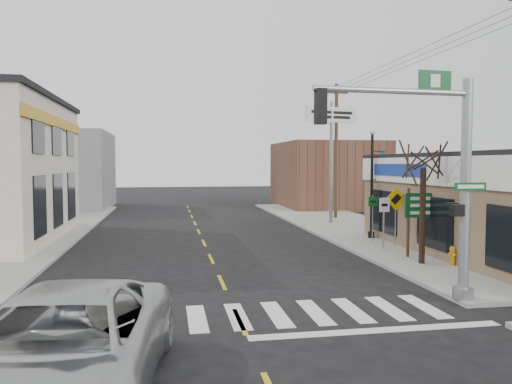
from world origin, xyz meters
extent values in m
plane|color=black|center=(0.00, 0.00, 0.00)|extent=(140.00, 140.00, 0.00)
cube|color=gray|center=(9.00, 13.00, 0.07)|extent=(6.00, 38.00, 0.13)
cube|color=gray|center=(-9.00, 13.00, 0.07)|extent=(6.00, 38.00, 0.13)
cube|color=gold|center=(0.00, 8.00, 0.01)|extent=(0.12, 56.00, 0.01)
cube|color=silver|center=(0.00, 0.40, 0.01)|extent=(11.00, 2.20, 0.01)
cube|color=brown|center=(12.00, 30.00, 2.80)|extent=(8.00, 10.00, 5.60)
cube|color=gray|center=(-11.00, 32.00, 3.20)|extent=(9.00, 10.00, 6.40)
imported|color=#B8BCBF|center=(-3.33, -3.68, 0.89)|extent=(3.57, 6.66, 1.78)
cylinder|color=gray|center=(6.20, 0.50, 3.09)|extent=(0.28, 0.28, 5.91)
cylinder|color=gray|center=(4.03, 0.50, 5.65)|extent=(4.34, 0.16, 0.16)
cube|color=black|center=(2.06, 0.50, 5.20)|extent=(0.28, 0.22, 0.89)
cube|color=#0B471D|center=(6.20, 0.28, 3.18)|extent=(0.94, 0.04, 0.22)
cube|color=#0B471D|center=(5.21, 0.50, 5.94)|extent=(0.94, 0.05, 0.54)
cube|color=black|center=(5.95, 0.45, 2.54)|extent=(0.32, 0.26, 0.32)
cube|color=#4E3824|center=(7.57, 6.38, 1.48)|extent=(0.10, 0.10, 2.70)
cube|color=#4E3824|center=(8.83, 6.38, 1.48)|extent=(0.10, 0.10, 2.70)
cube|color=#02491E|center=(8.20, 6.32, 2.16)|extent=(1.55, 0.05, 0.97)
cylinder|color=#C88213|center=(8.41, 4.61, 0.41)|extent=(0.20, 0.20, 0.55)
sphere|color=#C88213|center=(8.41, 4.61, 0.71)|extent=(0.22, 0.22, 0.22)
cylinder|color=gray|center=(8.20, 8.77, 1.32)|extent=(0.06, 0.06, 2.39)
cube|color=#D0B002|center=(8.20, 8.74, 2.23)|extent=(1.01, 0.03, 1.01)
cylinder|color=black|center=(8.20, 11.41, 2.71)|extent=(0.14, 0.14, 5.15)
sphere|color=silver|center=(8.20, 11.41, 5.33)|extent=(0.28, 0.28, 0.28)
cube|color=#134E5C|center=(8.74, 11.41, 3.70)|extent=(0.02, 0.54, 1.39)
cylinder|color=gray|center=(8.22, 17.68, 3.84)|extent=(0.22, 0.22, 7.42)
cube|color=silver|center=(8.22, 17.68, 6.76)|extent=(3.49, 0.18, 0.93)
cylinder|color=black|center=(7.50, 5.14, 1.88)|extent=(0.22, 0.22, 3.50)
ellipsoid|color=black|center=(10.52, 7.84, 0.55)|extent=(1.12, 1.12, 0.84)
cylinder|color=#3C2B1D|center=(9.50, 20.46, 4.61)|extent=(0.23, 0.23, 8.95)
cube|color=#3C2B1D|center=(9.50, 20.46, 8.50)|extent=(1.56, 0.10, 0.10)
camera|label=1|loc=(-1.67, -11.66, 3.80)|focal=35.00mm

